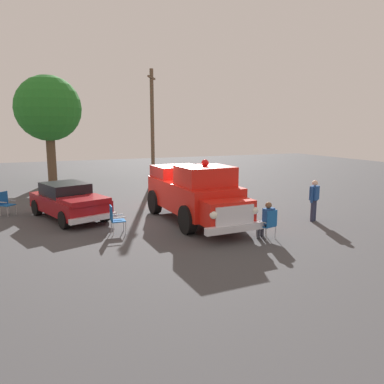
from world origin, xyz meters
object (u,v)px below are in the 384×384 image
Objects in this scene: classic_hot_rod at (69,201)px; lawn_chair_spare at (115,217)px; lawn_chair_near_truck at (269,222)px; lawn_chair_by_car at (5,202)px; vintage_fire_truck at (194,192)px; spectator_standing at (314,198)px; oak_tree_left at (48,109)px; utility_pole at (152,124)px; spectator_seated at (266,219)px.

lawn_chair_spare is at bearing 23.96° from classic_hot_rod.
classic_hot_rod is 4.63× the size of lawn_chair_near_truck.
lawn_chair_by_car is (-1.68, -2.51, -0.16)m from classic_hot_rod.
classic_hot_rod is at bearing -117.98° from vintage_fire_truck.
spectator_standing is 18.28m from oak_tree_left.
lawn_chair_spare is 14.64m from oak_tree_left.
oak_tree_left is (-16.64, -6.21, 4.37)m from lawn_chair_near_truck.
oak_tree_left is at bearing -178.88° from classic_hot_rod.
utility_pole is (-12.21, 1.95, 2.83)m from vintage_fire_truck.
vintage_fire_truck is 0.84× the size of oak_tree_left.
vintage_fire_truck is at bearing 62.02° from classic_hot_rod.
lawn_chair_near_truck is 3.45m from spectator_standing.
classic_hot_rod is (-2.46, -4.63, -0.45)m from vintage_fire_truck.
lawn_chair_by_car is at bearing -140.49° from lawn_chair_spare.
vintage_fire_truck is at bearing 98.46° from lawn_chair_spare.
oak_tree_left is (-13.40, -4.84, 3.76)m from vintage_fire_truck.
spectator_standing is (1.81, 4.49, -0.23)m from vintage_fire_truck.
lawn_chair_spare is at bearing -120.33° from lawn_chair_near_truck.
lawn_chair_near_truck is at bearing 20.48° from oak_tree_left.
oak_tree_left reaches higher than classic_hot_rod.
vintage_fire_truck is 1.28× the size of classic_hot_rod.
classic_hot_rod reaches higher than lawn_chair_near_truck.
utility_pole is (-12.70, 5.26, 3.43)m from lawn_chair_spare.
spectator_seated is (7.25, 8.48, 0.11)m from lawn_chair_by_car.
classic_hot_rod is at bearing -133.50° from lawn_chair_near_truck.
lawn_chair_near_truck and lawn_chair_spare have the same top height.
classic_hot_rod is at bearing -133.02° from spectator_seated.
utility_pole is at bearing 157.50° from lawn_chair_spare.
lawn_chair_by_car is 11.15m from spectator_seated.
spectator_standing is (1.31, 7.80, 0.37)m from lawn_chair_spare.
classic_hot_rod is 2.82× the size of spectator_standing.
lawn_chair_by_car is 1.00× the size of lawn_chair_spare.
utility_pole reaches higher than lawn_chair_by_car.
vintage_fire_truck is 3.41m from lawn_chair_spare.
oak_tree_left is (-13.89, -1.53, 4.37)m from lawn_chair_spare.
utility_pole reaches higher than spectator_seated.
lawn_chair_near_truck is 0.79× the size of spectator_seated.
lawn_chair_near_truck is 11.26m from lawn_chair_by_car.
lawn_chair_spare is at bearing -81.54° from vintage_fire_truck.
spectator_seated is at bearing 49.45° from lawn_chair_by_car.
lawn_chair_near_truck is 1.00× the size of lawn_chair_by_car.
utility_pole is (-9.75, 6.57, 3.28)m from classic_hot_rod.
lawn_chair_by_car is at bearing -130.55° from spectator_seated.
lawn_chair_spare is at bearing 6.27° from oak_tree_left.
classic_hot_rod is 3.03m from lawn_chair_by_car.
oak_tree_left reaches higher than lawn_chair_by_car.
oak_tree_left is 0.92× the size of utility_pole.
classic_hot_rod is 4.63× the size of lawn_chair_by_car.
oak_tree_left reaches higher than vintage_fire_truck.
spectator_seated reaches higher than lawn_chair_near_truck.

